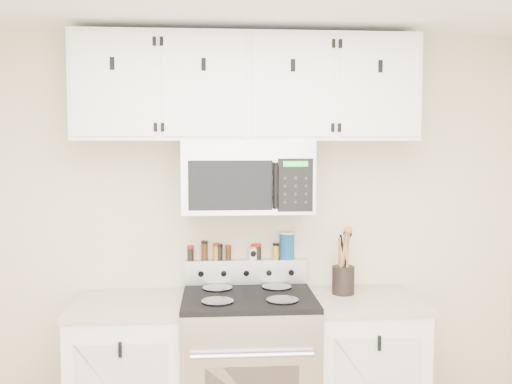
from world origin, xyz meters
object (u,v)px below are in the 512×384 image
at_px(microwave, 247,176).
at_px(utensil_crock, 343,278).
at_px(range, 249,372).
at_px(salt_canister, 287,245).

distance_m(microwave, utensil_crock, 0.84).
bearing_deg(microwave, range, -90.23).
bearing_deg(microwave, utensil_crock, -3.51).
bearing_deg(utensil_crock, salt_canister, 149.05).
relative_size(range, salt_canister, 6.40).
bearing_deg(salt_canister, utensil_crock, -30.95).
relative_size(range, microwave, 1.45).
height_order(microwave, utensil_crock, microwave).
bearing_deg(range, utensil_crock, 8.99).
xyz_separation_m(microwave, utensil_crock, (0.58, -0.04, -0.61)).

